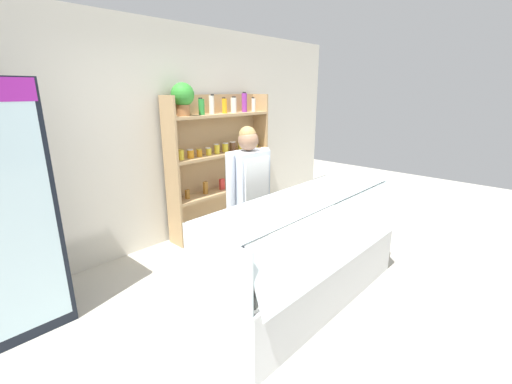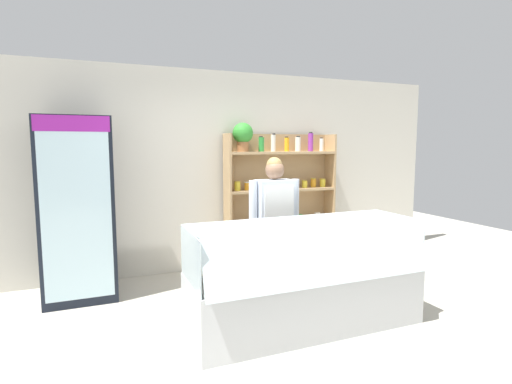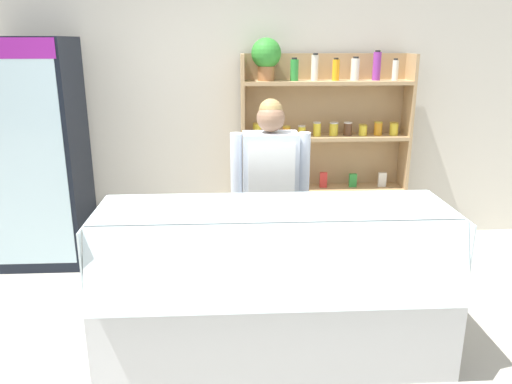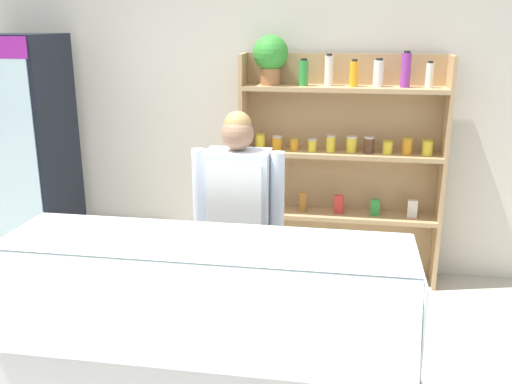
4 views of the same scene
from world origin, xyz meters
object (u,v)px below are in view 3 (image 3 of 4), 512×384
object	(u,v)px
shelving_unit	(317,131)
deli_display_case	(273,310)
drinks_fridge	(38,155)
shop_clerk	(270,186)

from	to	relation	value
shelving_unit	deli_display_case	bearing A→B (deg)	-107.02
shelving_unit	deli_display_case	xyz separation A→B (m)	(-0.59, -1.93, -0.82)
drinks_fridge	shop_clerk	distance (m)	2.17
shop_clerk	drinks_fridge	bearing A→B (deg)	157.68
drinks_fridge	deli_display_case	world-z (taller)	drinks_fridge
shop_clerk	shelving_unit	bearing A→B (deg)	64.70
shelving_unit	deli_display_case	size ratio (longest dim) A/B	0.92
deli_display_case	drinks_fridge	bearing A→B (deg)	141.05
drinks_fridge	shelving_unit	world-z (taller)	drinks_fridge
drinks_fridge	shop_clerk	xyz separation A→B (m)	(2.00, -0.82, -0.08)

